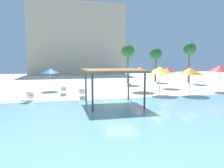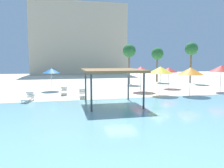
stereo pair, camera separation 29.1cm
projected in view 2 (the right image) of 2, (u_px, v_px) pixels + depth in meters
ground_plane at (121, 102)px, 17.97m from camera, size 80.00×80.00×0.00m
lagoon_water at (144, 119)px, 12.88m from camera, size 44.00×13.50×0.04m
shade_pavilion at (112, 72)px, 16.46m from camera, size 4.40×4.40×2.77m
beach_umbrella_yellow_0 at (160, 70)px, 21.34m from camera, size 2.45×2.45×2.83m
beach_umbrella_red_1 at (221, 69)px, 23.50m from camera, size 2.48×2.48×2.88m
beach_umbrella_red_3 at (141, 70)px, 23.83m from camera, size 2.43×2.43×2.74m
beach_umbrella_orange_4 at (191, 71)px, 21.03m from camera, size 2.48×2.48×2.73m
beach_umbrella_red_5 at (169, 70)px, 26.54m from camera, size 2.10×2.10×2.55m
beach_umbrella_blue_6 at (51, 71)px, 24.45m from camera, size 1.92×1.92×2.52m
lounge_chair_0 at (83, 94)px, 20.23m from camera, size 0.68×1.92×0.74m
lounge_chair_2 at (64, 91)px, 21.97m from camera, size 0.67×1.92×0.74m
lounge_chair_4 at (28, 98)px, 18.21m from camera, size 0.90×1.97×0.74m
palm_tree_0 at (157, 54)px, 34.24m from camera, size 1.90×1.90×5.39m
palm_tree_1 at (129, 52)px, 31.48m from camera, size 1.90×1.90×5.73m
palm_tree_2 at (191, 50)px, 32.56m from camera, size 1.90×1.90×6.08m
hotel_block_0 at (79, 40)px, 53.32m from camera, size 22.46×8.19×16.64m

